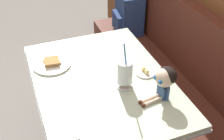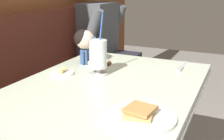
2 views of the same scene
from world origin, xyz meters
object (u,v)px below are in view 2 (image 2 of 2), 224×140
butter_saucer (62,73)px  diner_patron (102,36)px  seated_doll (85,42)px  milkshake_glass (98,56)px  butter_knife (181,68)px  toast_plate (140,116)px

butter_saucer → diner_patron: size_ratio=0.15×
seated_doll → diner_patron: (0.82, 0.31, -0.13)m
butter_saucer → milkshake_glass: bearing=-66.8°
diner_patron → seated_doll: bearing=-159.2°
butter_knife → diner_patron: bearing=50.5°
milkshake_glass → diner_patron: (0.98, 0.48, -0.10)m
toast_plate → seated_doll: size_ratio=1.11×
toast_plate → butter_saucer: toast_plate is taller
milkshake_glass → seated_doll: bearing=46.7°
milkshake_glass → butter_saucer: bearing=113.2°
toast_plate → butter_saucer: bearing=60.6°
butter_saucer → butter_knife: butter_saucer is taller
toast_plate → milkshake_glass: (0.37, 0.36, 0.09)m
milkshake_glass → diner_patron: diner_patron is taller
toast_plate → diner_patron: diner_patron is taller
toast_plate → diner_patron: bearing=31.8°
butter_knife → seated_doll: bearing=103.6°
milkshake_glass → diner_patron: 1.09m
butter_saucer → diner_patron: 1.10m
milkshake_glass → butter_knife: 0.47m
butter_knife → diner_patron: 1.09m
butter_saucer → butter_knife: (0.36, -0.53, -0.00)m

